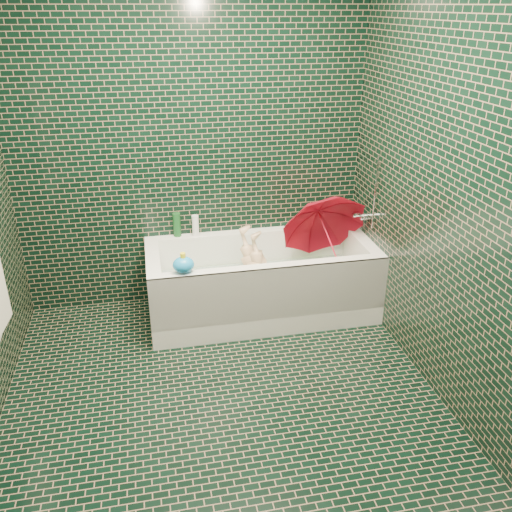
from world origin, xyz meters
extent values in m
plane|color=black|center=(0.00, 0.00, 0.00)|extent=(2.80, 2.80, 0.00)
plane|color=black|center=(0.00, 1.40, 1.25)|extent=(2.80, 0.00, 2.80)
plane|color=black|center=(0.00, -1.40, 1.25)|extent=(2.80, 0.00, 2.80)
plane|color=black|center=(1.30, 0.00, 1.25)|extent=(0.00, 2.80, 2.80)
cube|color=white|center=(0.45, 1.02, 0.07)|extent=(1.70, 0.75, 0.15)
cube|color=white|center=(0.45, 1.35, 0.35)|extent=(1.70, 0.10, 0.40)
cube|color=white|center=(0.45, 0.70, 0.35)|extent=(1.70, 0.10, 0.40)
cube|color=white|center=(1.25, 1.02, 0.35)|extent=(0.10, 0.55, 0.40)
cube|color=white|center=(-0.35, 1.02, 0.35)|extent=(0.10, 0.55, 0.40)
cube|color=white|center=(0.45, 0.66, 0.28)|extent=(1.70, 0.02, 0.55)
cube|color=green|center=(0.45, 1.02, 0.16)|extent=(1.35, 0.47, 0.01)
cube|color=silver|center=(0.45, 1.02, 0.30)|extent=(1.48, 0.53, 0.00)
cylinder|color=silver|center=(1.28, 1.02, 0.73)|extent=(0.14, 0.05, 0.05)
cylinder|color=silver|center=(1.20, 1.08, 0.73)|extent=(0.05, 0.04, 0.04)
cylinder|color=silver|center=(1.27, 0.92, 0.95)|extent=(0.01, 0.01, 0.55)
imported|color=tan|center=(0.43, 1.00, 0.31)|extent=(0.88, 0.55, 0.36)
imported|color=red|center=(0.96, 1.00, 0.60)|extent=(0.79, 0.87, 0.94)
imported|color=white|center=(1.25, 1.31, 0.55)|extent=(0.11, 0.11, 0.24)
imported|color=#461E70|center=(1.25, 1.32, 0.55)|extent=(0.09, 0.10, 0.17)
imported|color=#14481D|center=(1.17, 1.33, 0.55)|extent=(0.18, 0.18, 0.18)
cylinder|color=#14481D|center=(1.07, 1.33, 0.65)|extent=(0.06, 0.06, 0.20)
cylinder|color=silver|center=(1.13, 1.32, 0.65)|extent=(0.06, 0.06, 0.19)
cylinder|color=#14481D|center=(-0.15, 1.37, 0.64)|extent=(0.08, 0.08, 0.19)
cylinder|color=white|center=(0.00, 1.35, 0.63)|extent=(0.06, 0.06, 0.17)
ellipsoid|color=yellow|center=(0.91, 1.36, 0.59)|extent=(0.10, 0.09, 0.06)
sphere|color=yellow|center=(0.95, 1.35, 0.63)|extent=(0.04, 0.04, 0.04)
cone|color=orange|center=(0.97, 1.35, 0.62)|extent=(0.02, 0.02, 0.02)
ellipsoid|color=#1785D6|center=(-0.15, 0.72, 0.61)|extent=(0.15, 0.12, 0.11)
cylinder|color=yellow|center=(-0.15, 0.72, 0.68)|extent=(0.04, 0.04, 0.04)
camera|label=1|loc=(-0.34, -2.56, 2.19)|focal=38.00mm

